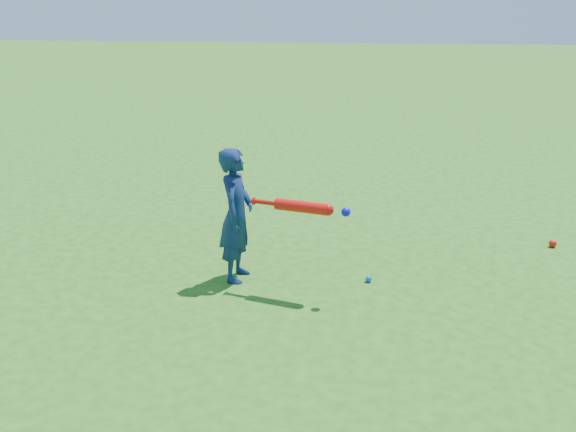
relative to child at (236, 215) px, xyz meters
The scene contains 5 objects.
ground 1.05m from the child, 140.53° to the left, with size 80.00×80.00×0.00m, color #236217.
child is the anchor object (origin of this frame).
ground_ball_red 3.37m from the child, 23.56° to the left, with size 0.08×0.08×0.08m, color red.
ground_ball_blue 1.33m from the child, ahead, with size 0.06×0.06×0.06m, color blue.
bat_swing 0.71m from the child, 17.09° to the right, with size 0.87×0.25×0.10m.
Camera 1 is at (2.03, -5.84, 2.38)m, focal length 40.00 mm.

